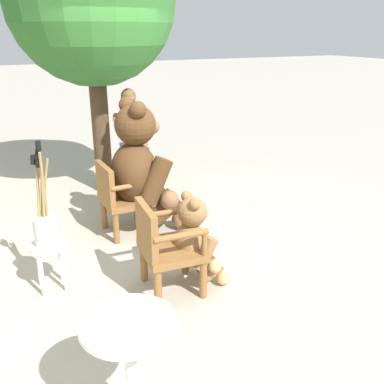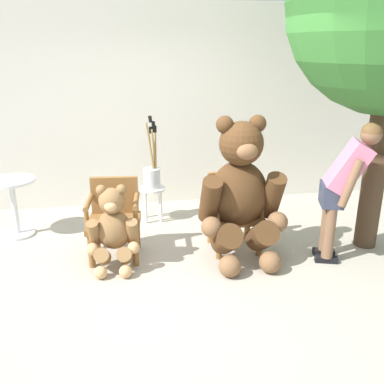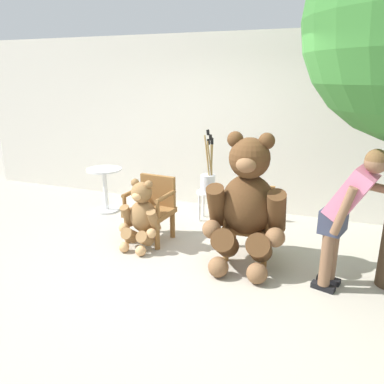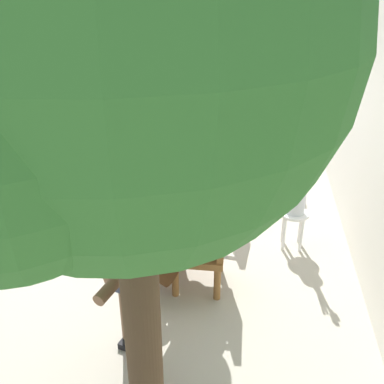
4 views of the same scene
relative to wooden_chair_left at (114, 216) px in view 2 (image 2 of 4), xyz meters
The scene contains 10 objects.
ground_plane 1.07m from the wooden_chair_left, 46.19° to the right, with size 60.00×60.00×0.00m, color #A8A091.
back_wall 2.06m from the wooden_chair_left, 68.54° to the left, with size 10.00×0.16×2.80m, color silver.
wooden_chair_left is the anchor object (origin of this frame).
wooden_chair_right 1.34m from the wooden_chair_left, ahead, with size 0.58×0.54×0.86m.
teddy_bear_large 1.41m from the wooden_chair_left, 11.16° to the right, with size 0.94×0.89×1.56m.
teddy_bear_small 0.29m from the wooden_chair_left, 91.82° to the right, with size 0.55×0.53×0.91m.
person_visitor 2.49m from the wooden_chair_left, 11.69° to the right, with size 0.86×0.48×1.52m.
white_stool 1.06m from the wooden_chair_left, 62.59° to the left, with size 0.34×0.34×0.46m.
brush_bucket 1.07m from the wooden_chair_left, 62.34° to the left, with size 0.22×0.22×0.95m.
round_side_table 1.41m from the wooden_chair_left, 149.03° to the left, with size 0.56×0.56×0.72m.
Camera 2 is at (-0.52, -3.72, 2.24)m, focal length 40.00 mm.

